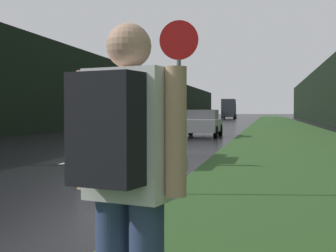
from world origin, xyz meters
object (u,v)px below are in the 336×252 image
stop_sign (179,90)px  hitchhiker_with_backpack (125,177)px  car_passing_far (203,123)px  car_oncoming (198,118)px  delivery_truck (229,109)px  car_passing_near (140,134)px

stop_sign → hitchhiker_with_backpack: stop_sign is taller
car_passing_far → car_oncoming: bearing=-81.0°
car_oncoming → delivery_truck: size_ratio=0.63×
delivery_truck → hitchhiker_with_backpack: bearing=-85.8°
car_passing_far → delivery_truck: 63.52m
hitchhiker_with_backpack → car_passing_far: hitchhiker_with_backpack is taller
hitchhiker_with_backpack → car_passing_far: 23.20m
car_passing_near → hitchhiker_with_backpack: bearing=105.0°
car_passing_near → stop_sign: bearing=111.9°
stop_sign → hitchhiker_with_backpack: size_ratio=1.57×
stop_sign → hitchhiker_with_backpack: 5.31m
delivery_truck → car_oncoming: bearing=-90.0°
car_passing_far → delivery_truck: (-3.61, 63.41, 1.20)m
hitchhiker_with_backpack → car_passing_near: (-2.74, 10.26, -0.29)m
hitchhiker_with_backpack → delivery_truck: delivery_truck is taller
stop_sign → delivery_truck: 81.43m
stop_sign → delivery_truck: delivery_truck is taller
car_oncoming → delivery_truck: bearing=90.0°
car_oncoming → delivery_truck: (-0.00, 40.69, 1.18)m
delivery_truck → car_passing_near: bearing=-87.3°
car_oncoming → delivery_truck: 40.71m
car_passing_far → delivery_truck: size_ratio=0.56×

